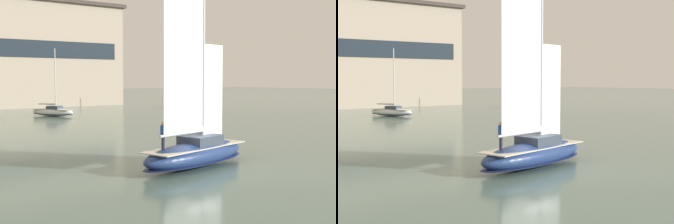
# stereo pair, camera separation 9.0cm
# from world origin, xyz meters

# --- Properties ---
(ground_plane) EXTENTS (400.00, 400.00, 0.00)m
(ground_plane) POSITION_xyz_m (0.00, 0.00, 0.00)
(ground_plane) COLOR slate
(waterfront_building) EXTENTS (42.62, 14.97, 20.82)m
(waterfront_building) POSITION_xyz_m (11.00, 69.58, 10.45)
(waterfront_building) COLOR tan
(waterfront_building) RESTS_ON ground
(sailboat_main) EXTENTS (9.83, 4.87, 13.01)m
(sailboat_main) POSITION_xyz_m (0.01, 0.00, 1.04)
(sailboat_main) COLOR navy
(sailboat_main) RESTS_ON ground
(sailboat_moored_near_marina) EXTENTS (5.38, 7.27, 9.96)m
(sailboat_moored_near_marina) POSITION_xyz_m (8.09, 43.11, 0.68)
(sailboat_moored_near_marina) COLOR silver
(sailboat_moored_near_marina) RESTS_ON ground
(sailboat_moored_mid_channel) EXTENTS (6.20, 3.73, 8.26)m
(sailboat_moored_mid_channel) POSITION_xyz_m (34.31, 48.09, 0.56)
(sailboat_moored_mid_channel) COLOR silver
(sailboat_moored_mid_channel) RESTS_ON ground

